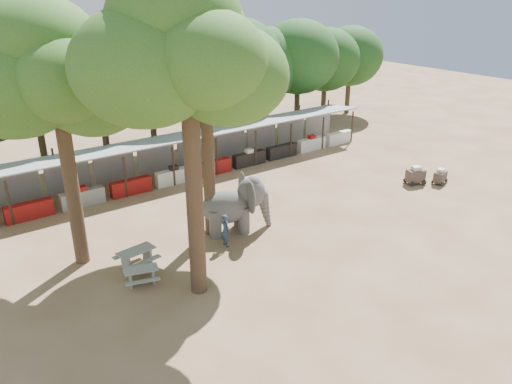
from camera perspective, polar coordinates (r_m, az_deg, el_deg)
ground at (r=22.24m, az=9.83°, el=-8.21°), size 100.00×100.00×0.00m
vendor_stalls at (r=31.92m, az=-7.96°, el=4.00°), size 28.00×2.99×2.80m
yard_tree_left at (r=20.97m, az=-22.57°, el=12.53°), size 7.10×6.90×11.02m
yard_tree_center at (r=17.24m, az=-8.61°, el=15.49°), size 7.10×6.90×12.04m
yard_tree_back at (r=22.23m, az=-6.50°, el=15.44°), size 7.10×6.90×11.36m
backdrop_trees at (r=35.40m, az=-12.47°, el=12.78°), size 46.46×5.95×8.33m
elephant at (r=24.25m, az=-2.32°, el=-1.47°), size 3.72×2.78×2.76m
handler at (r=23.09m, az=-3.50°, el=-4.39°), size 0.41×0.59×1.60m
picnic_table_near at (r=21.00m, az=-12.98°, el=-9.08°), size 1.64×1.55×0.68m
picnic_table_far at (r=22.18m, az=-13.50°, el=-7.08°), size 1.77×1.64×0.79m
cart_front at (r=32.37m, az=20.31°, el=1.69°), size 1.09×0.84×0.95m
cart_back at (r=31.80m, az=17.77°, el=1.84°), size 1.34×1.10×1.13m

